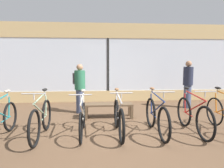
{
  "coord_description": "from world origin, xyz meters",
  "views": [
    {
      "loc": [
        -0.53,
        -4.69,
        1.67
      ],
      "look_at": [
        0.0,
        1.59,
        0.95
      ],
      "focal_mm": 32.0,
      "sensor_mm": 36.0,
      "label": 1
    }
  ],
  "objects_px": {
    "bicycle_left": "(41,119)",
    "display_bench": "(109,106)",
    "customer_by_window": "(80,87)",
    "bicycle_center_left": "(82,118)",
    "bicycle_center_right": "(156,117)",
    "bicycle_center": "(119,118)",
    "bicycle_far_left": "(0,121)",
    "customer_near_rack": "(188,83)",
    "bicycle_right": "(193,116)"
  },
  "relations": [
    {
      "from": "display_bench",
      "to": "bicycle_left",
      "type": "bearing_deg",
      "value": -138.29
    },
    {
      "from": "bicycle_left",
      "to": "bicycle_center",
      "type": "height_order",
      "value": "bicycle_left"
    },
    {
      "from": "bicycle_center_right",
      "to": "customer_by_window",
      "type": "bearing_deg",
      "value": 132.33
    },
    {
      "from": "bicycle_center_right",
      "to": "bicycle_right",
      "type": "height_order",
      "value": "bicycle_right"
    },
    {
      "from": "bicycle_center",
      "to": "display_bench",
      "type": "relative_size",
      "value": 1.22
    },
    {
      "from": "bicycle_center_left",
      "to": "customer_near_rack",
      "type": "height_order",
      "value": "customer_near_rack"
    },
    {
      "from": "bicycle_far_left",
      "to": "bicycle_center",
      "type": "height_order",
      "value": "bicycle_center"
    },
    {
      "from": "bicycle_left",
      "to": "customer_by_window",
      "type": "bearing_deg",
      "value": 71.67
    },
    {
      "from": "bicycle_left",
      "to": "bicycle_center",
      "type": "distance_m",
      "value": 1.71
    },
    {
      "from": "bicycle_center_left",
      "to": "bicycle_right",
      "type": "xyz_separation_m",
      "value": [
        2.57,
        -0.1,
        0.03
      ]
    },
    {
      "from": "bicycle_center_left",
      "to": "customer_by_window",
      "type": "relative_size",
      "value": 1.06
    },
    {
      "from": "customer_near_rack",
      "to": "customer_by_window",
      "type": "xyz_separation_m",
      "value": [
        -3.8,
        -0.4,
        -0.04
      ]
    },
    {
      "from": "bicycle_far_left",
      "to": "display_bench",
      "type": "height_order",
      "value": "bicycle_far_left"
    },
    {
      "from": "customer_near_rack",
      "to": "customer_by_window",
      "type": "distance_m",
      "value": 3.83
    },
    {
      "from": "bicycle_center_left",
      "to": "bicycle_far_left",
      "type": "bearing_deg",
      "value": -176.26
    },
    {
      "from": "bicycle_left",
      "to": "display_bench",
      "type": "height_order",
      "value": "bicycle_left"
    },
    {
      "from": "bicycle_center",
      "to": "bicycle_center_right",
      "type": "bearing_deg",
      "value": -1.76
    },
    {
      "from": "bicycle_center_left",
      "to": "bicycle_center_right",
      "type": "height_order",
      "value": "bicycle_center_right"
    },
    {
      "from": "bicycle_right",
      "to": "bicycle_center_left",
      "type": "bearing_deg",
      "value": 177.83
    },
    {
      "from": "bicycle_center",
      "to": "bicycle_center_left",
      "type": "bearing_deg",
      "value": 174.7
    },
    {
      "from": "display_bench",
      "to": "customer_by_window",
      "type": "bearing_deg",
      "value": 143.32
    },
    {
      "from": "display_bench",
      "to": "bicycle_center_right",
      "type": "bearing_deg",
      "value": -54.68
    },
    {
      "from": "bicycle_far_left",
      "to": "customer_near_rack",
      "type": "distance_m",
      "value": 5.92
    },
    {
      "from": "bicycle_center_left",
      "to": "display_bench",
      "type": "bearing_deg",
      "value": 62.4
    },
    {
      "from": "bicycle_center_left",
      "to": "bicycle_center_right",
      "type": "relative_size",
      "value": 0.97
    },
    {
      "from": "bicycle_center",
      "to": "bicycle_far_left",
      "type": "bearing_deg",
      "value": -179.16
    },
    {
      "from": "bicycle_far_left",
      "to": "display_bench",
      "type": "xyz_separation_m",
      "value": [
        2.43,
        1.43,
        -0.04
      ]
    },
    {
      "from": "bicycle_center_right",
      "to": "customer_near_rack",
      "type": "bearing_deg",
      "value": 52.4
    },
    {
      "from": "display_bench",
      "to": "customer_by_window",
      "type": "height_order",
      "value": "customer_by_window"
    },
    {
      "from": "display_bench",
      "to": "customer_near_rack",
      "type": "bearing_deg",
      "value": 20.09
    },
    {
      "from": "bicycle_center",
      "to": "display_bench",
      "type": "height_order",
      "value": "bicycle_center"
    },
    {
      "from": "bicycle_far_left",
      "to": "bicycle_right",
      "type": "distance_m",
      "value": 4.31
    },
    {
      "from": "bicycle_left",
      "to": "display_bench",
      "type": "relative_size",
      "value": 1.24
    },
    {
      "from": "bicycle_far_left",
      "to": "bicycle_center_left",
      "type": "bearing_deg",
      "value": 3.74
    },
    {
      "from": "bicycle_far_left",
      "to": "bicycle_center",
      "type": "relative_size",
      "value": 1.02
    },
    {
      "from": "bicycle_center_left",
      "to": "bicycle_right",
      "type": "bearing_deg",
      "value": -2.17
    },
    {
      "from": "customer_by_window",
      "to": "bicycle_far_left",
      "type": "bearing_deg",
      "value": -126.37
    },
    {
      "from": "bicycle_center_left",
      "to": "bicycle_center_right",
      "type": "xyz_separation_m",
      "value": [
        1.69,
        -0.1,
        0.03
      ]
    },
    {
      "from": "customer_near_rack",
      "to": "customer_by_window",
      "type": "height_order",
      "value": "customer_near_rack"
    },
    {
      "from": "bicycle_center_right",
      "to": "display_bench",
      "type": "bearing_deg",
      "value": 125.32
    },
    {
      "from": "bicycle_center_left",
      "to": "customer_by_window",
      "type": "bearing_deg",
      "value": 95.9
    },
    {
      "from": "bicycle_center_left",
      "to": "bicycle_center",
      "type": "xyz_separation_m",
      "value": [
        0.82,
        -0.08,
        0.01
      ]
    },
    {
      "from": "bicycle_far_left",
      "to": "customer_near_rack",
      "type": "height_order",
      "value": "customer_near_rack"
    },
    {
      "from": "bicycle_far_left",
      "to": "bicycle_left",
      "type": "xyz_separation_m",
      "value": [
        0.85,
        0.02,
        0.02
      ]
    },
    {
      "from": "bicycle_left",
      "to": "customer_by_window",
      "type": "height_order",
      "value": "customer_by_window"
    },
    {
      "from": "bicycle_center",
      "to": "customer_by_window",
      "type": "height_order",
      "value": "customer_by_window"
    },
    {
      "from": "bicycle_far_left",
      "to": "customer_near_rack",
      "type": "relative_size",
      "value": 1.03
    },
    {
      "from": "customer_by_window",
      "to": "bicycle_center",
      "type": "bearing_deg",
      "value": -63.49
    },
    {
      "from": "customer_by_window",
      "to": "bicycle_center_left",
      "type": "bearing_deg",
      "value": -84.1
    },
    {
      "from": "bicycle_center",
      "to": "display_bench",
      "type": "distance_m",
      "value": 1.4
    }
  ]
}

